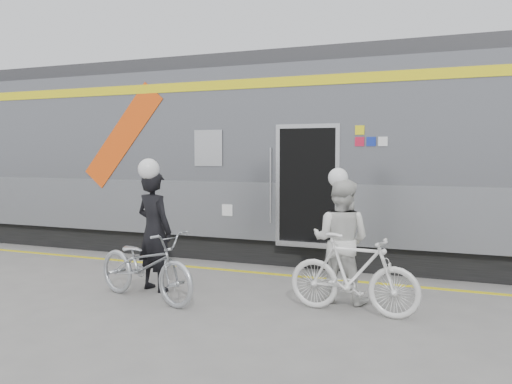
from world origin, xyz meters
The scene contains 9 objects.
ground centered at (0.00, 0.00, 0.00)m, with size 90.00×90.00×0.00m, color slate.
train centered at (-1.72, 4.19, 2.05)m, with size 24.00×3.17×4.10m.
safety_strip centered at (0.00, 2.15, 0.00)m, with size 24.00×0.12×0.01m, color yellow.
man centered at (-1.32, 0.41, 0.94)m, with size 0.69×0.45×1.88m, color black.
bicycle_left centered at (-1.12, -0.14, 0.52)m, with size 0.69×1.97×1.04m, color #B2B6BA.
woman centered at (1.54, 0.87, 0.89)m, with size 0.86×0.67×1.78m, color silver.
bicycle_right centered at (1.84, 0.32, 0.54)m, with size 0.51×1.79×1.08m, color silver.
helmet_man centered at (-1.32, 0.41, 2.05)m, with size 0.33×0.33×0.33m, color white.
helmet_woman centered at (1.54, 0.87, 1.92)m, with size 0.28×0.28×0.28m, color white.
Camera 1 is at (3.32, -6.75, 2.14)m, focal length 38.00 mm.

